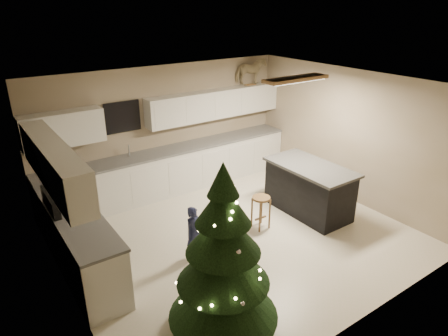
{
  "coord_description": "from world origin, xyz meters",
  "views": [
    {
      "loc": [
        -3.55,
        -4.75,
        3.76
      ],
      "look_at": [
        0.0,
        0.35,
        1.15
      ],
      "focal_mm": 32.0,
      "sensor_mm": 36.0,
      "label": 1
    }
  ],
  "objects_px": {
    "christmas_tree": "(223,266)",
    "rocking_horse": "(251,71)",
    "toddler": "(194,233)",
    "bar_stool": "(261,205)",
    "island": "(309,189)"
  },
  "relations": [
    {
      "from": "christmas_tree",
      "to": "rocking_horse",
      "type": "bearing_deg",
      "value": 48.53
    },
    {
      "from": "christmas_tree",
      "to": "toddler",
      "type": "bearing_deg",
      "value": 72.37
    },
    {
      "from": "bar_stool",
      "to": "toddler",
      "type": "relative_size",
      "value": 0.67
    },
    {
      "from": "island",
      "to": "rocking_horse",
      "type": "distance_m",
      "value": 3.06
    },
    {
      "from": "island",
      "to": "christmas_tree",
      "type": "relative_size",
      "value": 0.76
    },
    {
      "from": "toddler",
      "to": "christmas_tree",
      "type": "bearing_deg",
      "value": -122.48
    },
    {
      "from": "rocking_horse",
      "to": "island",
      "type": "bearing_deg",
      "value": -177.79
    },
    {
      "from": "bar_stool",
      "to": "toddler",
      "type": "bearing_deg",
      "value": -174.98
    },
    {
      "from": "christmas_tree",
      "to": "toddler",
      "type": "relative_size",
      "value": 2.49
    },
    {
      "from": "island",
      "to": "toddler",
      "type": "distance_m",
      "value": 2.56
    },
    {
      "from": "christmas_tree",
      "to": "toddler",
      "type": "height_order",
      "value": "christmas_tree"
    },
    {
      "from": "christmas_tree",
      "to": "rocking_horse",
      "type": "relative_size",
      "value": 3.05
    },
    {
      "from": "christmas_tree",
      "to": "toddler",
      "type": "distance_m",
      "value": 1.59
    },
    {
      "from": "island",
      "to": "christmas_tree",
      "type": "xyz_separation_m",
      "value": [
        -3.02,
        -1.51,
        0.43
      ]
    },
    {
      "from": "toddler",
      "to": "rocking_horse",
      "type": "xyz_separation_m",
      "value": [
        3.01,
        2.48,
        1.86
      ]
    }
  ]
}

